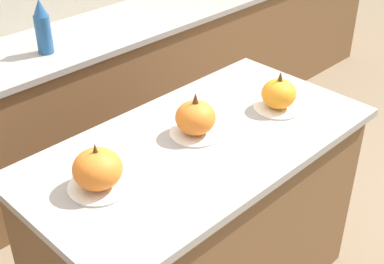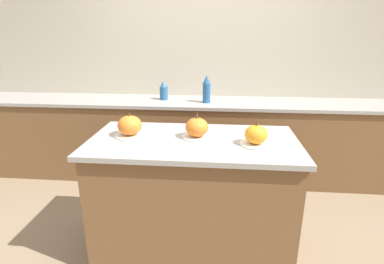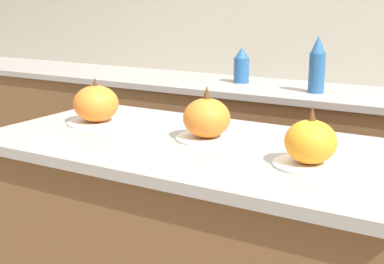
{
  "view_description": "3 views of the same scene",
  "coord_description": "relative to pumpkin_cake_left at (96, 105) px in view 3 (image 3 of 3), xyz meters",
  "views": [
    {
      "loc": [
        -1.28,
        -1.23,
        2.07
      ],
      "look_at": [
        -0.06,
        -0.01,
        0.97
      ],
      "focal_mm": 50.0,
      "sensor_mm": 36.0,
      "label": 1
    },
    {
      "loc": [
        0.17,
        -1.96,
        1.62
      ],
      "look_at": [
        -0.01,
        0.04,
        0.94
      ],
      "focal_mm": 28.0,
      "sensor_mm": 36.0,
      "label": 2
    },
    {
      "loc": [
        0.89,
        -1.51,
        1.37
      ],
      "look_at": [
        0.01,
        -0.04,
        0.95
      ],
      "focal_mm": 50.0,
      "sensor_mm": 36.0,
      "label": 3
    }
  ],
  "objects": [
    {
      "name": "bottle_tall",
      "position": [
        0.5,
        1.14,
        0.06
      ],
      "size": [
        0.08,
        0.08,
        0.29
      ],
      "color": "#235184",
      "rests_on": "back_counter"
    },
    {
      "name": "back_counter",
      "position": [
        0.46,
        1.21,
        -0.52
      ],
      "size": [
        6.0,
        0.6,
        0.9
      ],
      "color": "brown",
      "rests_on": "ground_plane"
    },
    {
      "name": "pumpkin_cake_left",
      "position": [
        0.0,
        0.0,
        0.0
      ],
      "size": [
        0.22,
        0.22,
        0.18
      ],
      "color": "silver",
      "rests_on": "kitchen_island"
    },
    {
      "name": "bottle_short",
      "position": [
        0.02,
        1.25,
        0.02
      ],
      "size": [
        0.09,
        0.09,
        0.2
      ],
      "color": "#235184",
      "rests_on": "back_counter"
    },
    {
      "name": "pumpkin_cake_right",
      "position": [
        0.88,
        -0.1,
        -0.01
      ],
      "size": [
        0.21,
        0.21,
        0.18
      ],
      "color": "silver",
      "rests_on": "kitchen_island"
    },
    {
      "name": "kitchen_island",
      "position": [
        0.46,
        -0.04,
        -0.52
      ],
      "size": [
        1.46,
        0.76,
        0.9
      ],
      "color": "brown",
      "rests_on": "ground_plane"
    },
    {
      "name": "wall_back",
      "position": [
        0.46,
        1.54,
        0.27
      ],
      "size": [
        8.0,
        0.06,
        2.5
      ],
      "color": "#B2A893",
      "rests_on": "ground_plane"
    },
    {
      "name": "pumpkin_cake_center",
      "position": [
        0.48,
        0.01,
        -0.0
      ],
      "size": [
        0.21,
        0.21,
        0.19
      ],
      "color": "silver",
      "rests_on": "kitchen_island"
    }
  ]
}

